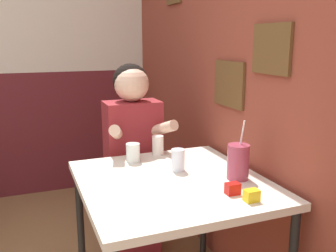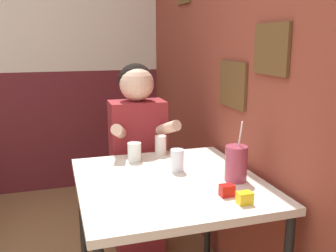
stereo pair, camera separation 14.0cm
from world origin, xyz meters
name	(u,v)px [view 1 (the left image)]	position (x,y,z in m)	size (l,w,h in m)	color
brick_wall_right	(199,44)	(1.45, 1.15, 1.35)	(0.08, 4.30, 2.70)	brown
main_table	(172,192)	(0.96, 0.42, 0.66)	(0.86, 0.91, 0.72)	beige
person_seated	(133,156)	(0.95, 1.04, 0.66)	(0.42, 0.41, 1.24)	maroon
cocktail_pitcher	(238,162)	(1.26, 0.32, 0.81)	(0.10, 0.10, 0.29)	#99384C
glass_near_pitcher	(178,160)	(1.04, 0.53, 0.78)	(0.07, 0.07, 0.11)	silver
glass_center	(133,153)	(0.86, 0.75, 0.77)	(0.08, 0.08, 0.10)	silver
glass_far_side	(158,145)	(1.03, 0.82, 0.78)	(0.07, 0.07, 0.11)	silver
condiment_ketchup	(233,189)	(1.14, 0.16, 0.75)	(0.06, 0.04, 0.05)	#B7140F
condiment_mustard	(252,196)	(1.17, 0.07, 0.75)	(0.06, 0.04, 0.05)	yellow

